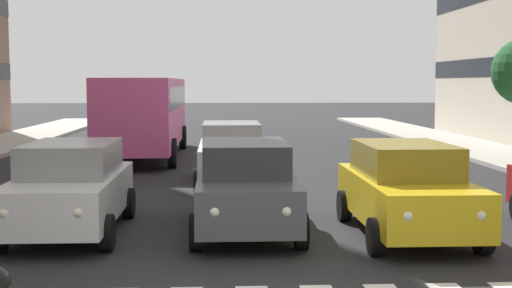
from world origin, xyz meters
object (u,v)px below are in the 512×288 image
at_px(car_2, 245,186).
at_px(car_row2_0, 231,152).
at_px(car_1, 406,189).
at_px(bus_behind_traffic, 146,108).
at_px(car_3, 71,187).

relative_size(car_2, car_row2_0, 1.00).
xyz_separation_m(car_1, bus_behind_traffic, (6.28, -14.26, 0.97)).
bearing_deg(car_2, car_1, 170.37).
bearing_deg(car_1, car_row2_0, -65.64).
height_order(car_3, car_row2_0, same).
xyz_separation_m(car_row2_0, bus_behind_traffic, (3.16, -7.36, 0.97)).
bearing_deg(bus_behind_traffic, car_row2_0, 113.23).
bearing_deg(car_3, car_1, 175.03).
bearing_deg(car_1, car_3, -4.97).
height_order(car_1, car_3, same).
bearing_deg(bus_behind_traffic, car_3, 90.00).
bearing_deg(car_1, bus_behind_traffic, -66.22).
relative_size(car_1, bus_behind_traffic, 0.42).
relative_size(car_2, bus_behind_traffic, 0.42).
bearing_deg(car_2, car_row2_0, -88.68).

